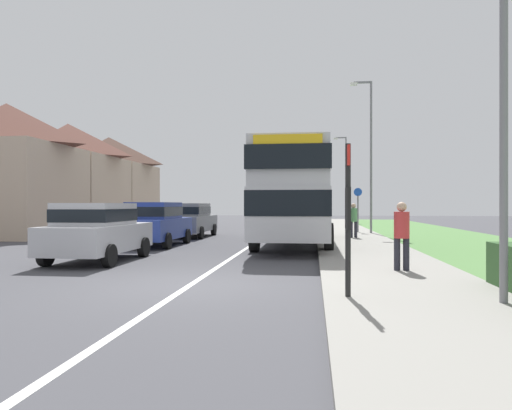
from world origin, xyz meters
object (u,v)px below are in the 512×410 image
object	(u,v)px
street_lamp_mid	(369,148)
street_lamp_far	(345,174)
double_decker_bus	(295,191)
street_lamp_near	(497,12)
cycle_route_sign	(358,208)
bus_stop_sign	(348,209)
parked_car_grey	(190,219)
parked_car_silver	(98,230)
pedestrian_walking_away	(353,219)
parked_car_blue	(156,222)
pedestrian_at_stop	(402,233)

from	to	relation	value
street_lamp_mid	street_lamp_far	distance (m)	16.47
double_decker_bus	street_lamp_mid	xyz separation A→B (m)	(3.67, 6.43, 2.47)
street_lamp_near	cycle_route_sign	bearing A→B (deg)	91.13
bus_stop_sign	cycle_route_sign	size ratio (longest dim) A/B	1.03
parked_car_grey	bus_stop_sign	bearing A→B (deg)	-65.86
parked_car_silver	bus_stop_sign	world-z (taller)	bus_stop_sign
street_lamp_near	street_lamp_far	world-z (taller)	street_lamp_near
street_lamp_mid	double_decker_bus	bearing A→B (deg)	-119.69
pedestrian_walking_away	cycle_route_sign	size ratio (longest dim) A/B	0.66
parked_car_blue	parked_car_grey	size ratio (longest dim) A/B	0.93
parked_car_grey	pedestrian_at_stop	distance (m)	14.17
parked_car_silver	parked_car_grey	bearing A→B (deg)	90.14
street_lamp_near	pedestrian_walking_away	bearing A→B (deg)	93.93
parked_car_silver	pedestrian_at_stop	xyz separation A→B (m)	(8.04, -1.63, 0.07)
bus_stop_sign	cycle_route_sign	distance (m)	18.04
street_lamp_near	street_lamp_far	distance (m)	33.93
parked_car_silver	cycle_route_sign	bearing A→B (deg)	57.23
parked_car_grey	pedestrian_walking_away	distance (m)	7.97
pedestrian_at_stop	street_lamp_mid	world-z (taller)	street_lamp_mid
double_decker_bus	street_lamp_near	size ratio (longest dim) A/B	1.30
parked_car_blue	street_lamp_mid	size ratio (longest dim) A/B	0.52
double_decker_bus	parked_car_grey	distance (m)	6.78
cycle_route_sign	street_lamp_mid	size ratio (longest dim) A/B	0.31
double_decker_bus	pedestrian_walking_away	world-z (taller)	double_decker_bus
double_decker_bus	street_lamp_far	bearing A→B (deg)	81.29
double_decker_bus	street_lamp_mid	world-z (taller)	street_lamp_mid
double_decker_bus	parked_car_blue	world-z (taller)	double_decker_bus
street_lamp_mid	parked_car_silver	bearing A→B (deg)	-125.80
cycle_route_sign	parked_car_blue	bearing A→B (deg)	-136.13
double_decker_bus	parked_car_grey	bearing A→B (deg)	143.26
pedestrian_at_stop	cycle_route_sign	distance (m)	14.80
parked_car_blue	cycle_route_sign	size ratio (longest dim) A/B	1.68
parked_car_silver	bus_stop_sign	distance (m)	8.19
pedestrian_walking_away	street_lamp_far	distance (m)	20.32
street_lamp_mid	cycle_route_sign	bearing A→B (deg)	126.64
parked_car_grey	pedestrian_at_stop	bearing A→B (deg)	-55.31
bus_stop_sign	street_lamp_mid	xyz separation A→B (m)	(2.37, 17.25, 3.07)
pedestrian_at_stop	street_lamp_mid	bearing A→B (deg)	86.16
parked_car_blue	pedestrian_walking_away	size ratio (longest dim) A/B	2.53
bus_stop_sign	street_lamp_near	bearing A→B (deg)	-5.36
parked_car_grey	bus_stop_sign	size ratio (longest dim) A/B	1.75
parked_car_silver	cycle_route_sign	distance (m)	15.66
pedestrian_walking_away	cycle_route_sign	xyz separation A→B (m)	(0.60, 4.24, 0.45)
parked_car_silver	street_lamp_mid	bearing A→B (deg)	54.20
pedestrian_at_stop	street_lamp_near	bearing A→B (deg)	-76.88
double_decker_bus	bus_stop_sign	distance (m)	10.91
pedestrian_walking_away	pedestrian_at_stop	bearing A→B (deg)	-89.07
cycle_route_sign	pedestrian_at_stop	bearing A→B (deg)	-91.65
cycle_route_sign	street_lamp_far	bearing A→B (deg)	88.69
parked_car_blue	parked_car_grey	xyz separation A→B (m)	(0.02, 5.04, -0.01)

